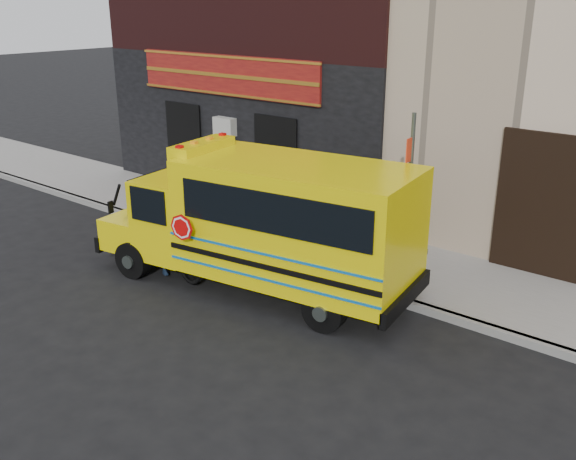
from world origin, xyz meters
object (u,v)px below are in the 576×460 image
(bicycle, at_px, (171,250))
(cyclist, at_px, (170,236))
(school_bus, at_px, (268,220))
(sign_pole, at_px, (408,198))

(bicycle, bearing_deg, cyclist, 49.20)
(school_bus, xyz_separation_m, bicycle, (-2.06, -0.79, -0.91))
(bicycle, distance_m, cyclist, 0.31)
(school_bus, relative_size, cyclist, 3.97)
(sign_pole, height_order, bicycle, sign_pole)
(cyclist, bearing_deg, bicycle, -121.70)
(sign_pole, distance_m, bicycle, 5.09)
(school_bus, height_order, cyclist, school_bus)
(school_bus, distance_m, cyclist, 2.33)
(school_bus, distance_m, sign_pole, 2.77)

